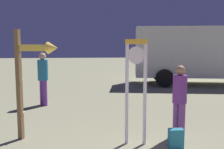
{
  "coord_description": "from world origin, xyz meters",
  "views": [
    {
      "loc": [
        -0.56,
        -2.35,
        2.09
      ],
      "look_at": [
        0.17,
        5.27,
        1.2
      ],
      "focal_mm": 40.64,
      "sensor_mm": 36.0,
      "label": 1
    }
  ],
  "objects_px": {
    "person_distant": "(43,76)",
    "box_truck_near": "(194,54)",
    "standing_clock": "(136,82)",
    "arrow_sign": "(31,69)",
    "backpack": "(176,139)",
    "person_near_clock": "(180,98)"
  },
  "relations": [
    {
      "from": "standing_clock",
      "to": "backpack",
      "type": "relative_size",
      "value": 5.49
    },
    {
      "from": "backpack",
      "to": "box_truck_near",
      "type": "height_order",
      "value": "box_truck_near"
    },
    {
      "from": "backpack",
      "to": "person_distant",
      "type": "distance_m",
      "value": 5.31
    },
    {
      "from": "standing_clock",
      "to": "person_near_clock",
      "type": "bearing_deg",
      "value": 15.1
    },
    {
      "from": "standing_clock",
      "to": "arrow_sign",
      "type": "distance_m",
      "value": 2.24
    },
    {
      "from": "standing_clock",
      "to": "person_distant",
      "type": "xyz_separation_m",
      "value": [
        -2.54,
        3.74,
        -0.31
      ]
    },
    {
      "from": "person_near_clock",
      "to": "box_truck_near",
      "type": "bearing_deg",
      "value": 64.57
    },
    {
      "from": "person_near_clock",
      "to": "person_distant",
      "type": "distance_m",
      "value": 4.99
    },
    {
      "from": "standing_clock",
      "to": "person_distant",
      "type": "height_order",
      "value": "standing_clock"
    },
    {
      "from": "arrow_sign",
      "to": "person_distant",
      "type": "xyz_separation_m",
      "value": [
        -0.34,
        3.35,
        -0.56
      ]
    },
    {
      "from": "standing_clock",
      "to": "person_near_clock",
      "type": "xyz_separation_m",
      "value": [
        1.05,
        0.28,
        -0.42
      ]
    },
    {
      "from": "person_distant",
      "to": "person_near_clock",
      "type": "bearing_deg",
      "value": -43.93
    },
    {
      "from": "standing_clock",
      "to": "box_truck_near",
      "type": "distance_m",
      "value": 9.13
    },
    {
      "from": "arrow_sign",
      "to": "box_truck_near",
      "type": "bearing_deg",
      "value": 47.45
    },
    {
      "from": "arrow_sign",
      "to": "backpack",
      "type": "bearing_deg",
      "value": -13.51
    },
    {
      "from": "person_distant",
      "to": "box_truck_near",
      "type": "bearing_deg",
      "value": 29.75
    },
    {
      "from": "arrow_sign",
      "to": "person_distant",
      "type": "distance_m",
      "value": 3.41
    },
    {
      "from": "arrow_sign",
      "to": "backpack",
      "type": "xyz_separation_m",
      "value": [
        2.97,
        -0.71,
        -1.38
      ]
    },
    {
      "from": "person_near_clock",
      "to": "box_truck_near",
      "type": "xyz_separation_m",
      "value": [
        3.6,
        7.57,
        0.72
      ]
    },
    {
      "from": "backpack",
      "to": "person_distant",
      "type": "bearing_deg",
      "value": 129.19
    },
    {
      "from": "backpack",
      "to": "person_near_clock",
      "type": "bearing_deg",
      "value": 65.02
    },
    {
      "from": "person_distant",
      "to": "box_truck_near",
      "type": "height_order",
      "value": "box_truck_near"
    }
  ]
}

